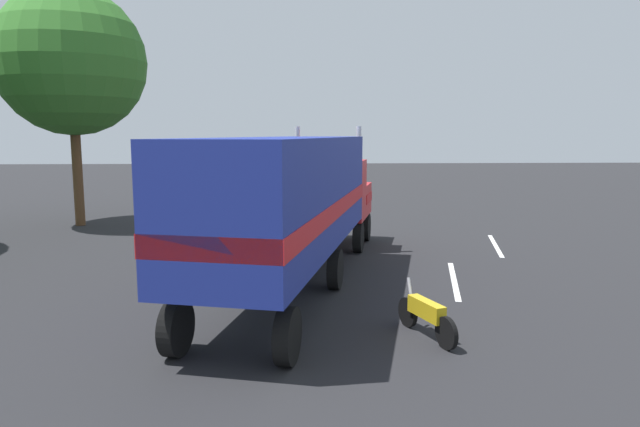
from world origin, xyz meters
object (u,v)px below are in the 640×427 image
person_bystander (187,261)px  tree_left (71,62)px  motorcycle (426,315)px  semi_truck (297,197)px

person_bystander → tree_left: size_ratio=0.15×
tree_left → motorcycle: bearing=-140.3°
motorcycle → tree_left: 21.08m
person_bystander → tree_left: (11.76, 7.11, 6.55)m
semi_truck → person_bystander: size_ratio=8.79×
person_bystander → motorcycle: 6.64m
semi_truck → motorcycle: bearing=-147.5°
semi_truck → tree_left: 15.78m
motorcycle → person_bystander: bearing=57.6°
person_bystander → semi_truck: bearing=-77.9°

